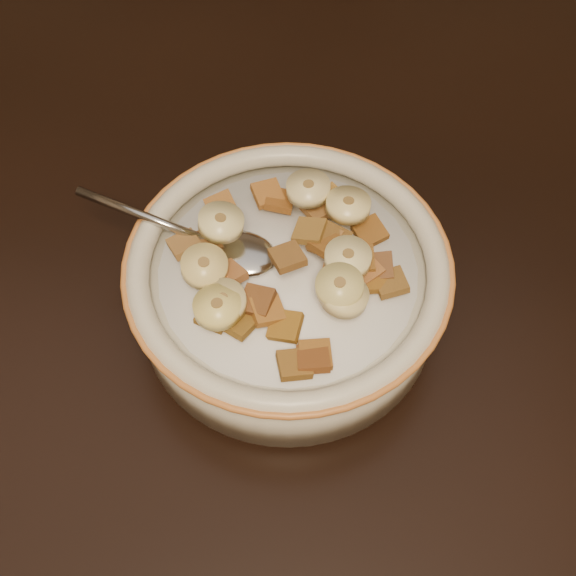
{
  "coord_description": "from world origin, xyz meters",
  "views": [
    {
      "loc": [
        0.21,
        -0.39,
        1.21
      ],
      "look_at": [
        0.21,
        -0.1,
        0.78
      ],
      "focal_mm": 45.0,
      "sensor_mm": 36.0,
      "label": 1
    }
  ],
  "objects_px": {
    "table": "(35,219)",
    "cereal_bowl": "(288,291)",
    "spoon": "(241,254)",
    "chair": "(251,57)"
  },
  "relations": [
    {
      "from": "table",
      "to": "cereal_bowl",
      "type": "relative_size",
      "value": 6.51
    },
    {
      "from": "table",
      "to": "spoon",
      "type": "xyz_separation_m",
      "value": [
        0.18,
        -0.09,
        0.08
      ]
    },
    {
      "from": "spoon",
      "to": "cereal_bowl",
      "type": "bearing_deg",
      "value": 90.0
    },
    {
      "from": "table",
      "to": "spoon",
      "type": "bearing_deg",
      "value": -25.44
    },
    {
      "from": "spoon",
      "to": "table",
      "type": "bearing_deg",
      "value": -97.32
    },
    {
      "from": "table",
      "to": "chair",
      "type": "relative_size",
      "value": 1.38
    },
    {
      "from": "chair",
      "to": "cereal_bowl",
      "type": "relative_size",
      "value": 4.7
    },
    {
      "from": "table",
      "to": "cereal_bowl",
      "type": "height_order",
      "value": "cereal_bowl"
    },
    {
      "from": "table",
      "to": "chair",
      "type": "distance_m",
      "value": 0.56
    },
    {
      "from": "chair",
      "to": "cereal_bowl",
      "type": "distance_m",
      "value": 0.65
    }
  ]
}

